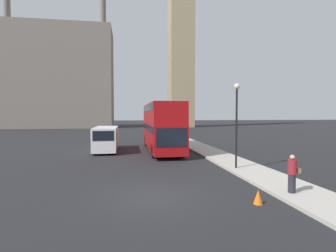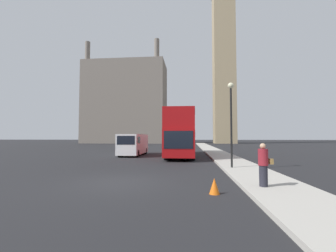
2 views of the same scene
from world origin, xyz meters
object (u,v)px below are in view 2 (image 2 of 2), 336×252
Objects in this scene: white_van at (133,144)px; clock_tower at (223,37)px; street_lamp at (231,111)px; red_double_decker_bus at (181,132)px; pedestrian at (263,165)px.

clock_tower is at bearing 70.25° from white_van.
white_van is 1.17× the size of street_lamp.
red_double_decker_bus reaches higher than pedestrian.
pedestrian is (-8.19, -62.02, -32.48)m from clock_tower.
white_van is 17.33m from pedestrian.
clock_tower is 10.79× the size of white_van.
clock_tower is 64.70m from street_lamp.
white_van is at bearing 120.12° from pedestrian.
pedestrian is at bearing -97.52° from clock_tower.
clock_tower is 5.69× the size of red_double_decker_bus.
street_lamp reaches higher than pedestrian.
clock_tower is 57.91m from red_double_decker_bus.
red_double_decker_bus is 7.22× the size of pedestrian.
red_double_decker_bus is 1.90× the size of white_van.
clock_tower is 12.68× the size of street_lamp.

